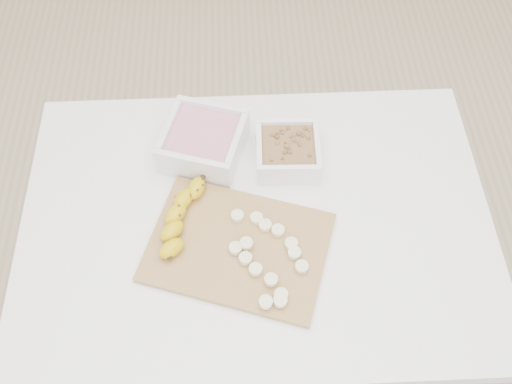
{
  "coord_description": "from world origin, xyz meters",
  "views": [
    {
      "loc": [
        -0.03,
        -0.6,
        1.8
      ],
      "look_at": [
        0.0,
        0.03,
        0.81
      ],
      "focal_mm": 40.0,
      "sensor_mm": 36.0,
      "label": 1
    }
  ],
  "objects_px": {
    "table": "(257,240)",
    "banana": "(180,218)",
    "bowl_yogurt": "(204,141)",
    "bowl_granola": "(288,152)",
    "cutting_board": "(238,247)"
  },
  "relations": [
    {
      "from": "table",
      "to": "bowl_yogurt",
      "type": "xyz_separation_m",
      "value": [
        -0.11,
        0.18,
        0.14
      ]
    },
    {
      "from": "table",
      "to": "bowl_granola",
      "type": "distance_m",
      "value": 0.21
    },
    {
      "from": "cutting_board",
      "to": "banana",
      "type": "bearing_deg",
      "value": 153.06
    },
    {
      "from": "table",
      "to": "banana",
      "type": "distance_m",
      "value": 0.2
    },
    {
      "from": "table",
      "to": "banana",
      "type": "height_order",
      "value": "banana"
    },
    {
      "from": "bowl_granola",
      "to": "cutting_board",
      "type": "relative_size",
      "value": 0.4
    },
    {
      "from": "table",
      "to": "bowl_yogurt",
      "type": "distance_m",
      "value": 0.25
    },
    {
      "from": "table",
      "to": "bowl_yogurt",
      "type": "bearing_deg",
      "value": 121.23
    },
    {
      "from": "bowl_yogurt",
      "to": "bowl_granola",
      "type": "distance_m",
      "value": 0.19
    },
    {
      "from": "table",
      "to": "bowl_yogurt",
      "type": "height_order",
      "value": "bowl_yogurt"
    },
    {
      "from": "bowl_yogurt",
      "to": "bowl_granola",
      "type": "relative_size",
      "value": 1.49
    },
    {
      "from": "bowl_yogurt",
      "to": "cutting_board",
      "type": "height_order",
      "value": "bowl_yogurt"
    },
    {
      "from": "table",
      "to": "banana",
      "type": "bearing_deg",
      "value": -176.49
    },
    {
      "from": "bowl_granola",
      "to": "cutting_board",
      "type": "xyz_separation_m",
      "value": [
        -0.12,
        -0.22,
        -0.03
      ]
    },
    {
      "from": "bowl_granola",
      "to": "banana",
      "type": "xyz_separation_m",
      "value": [
        -0.23,
        -0.16,
        -0.0
      ]
    }
  ]
}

